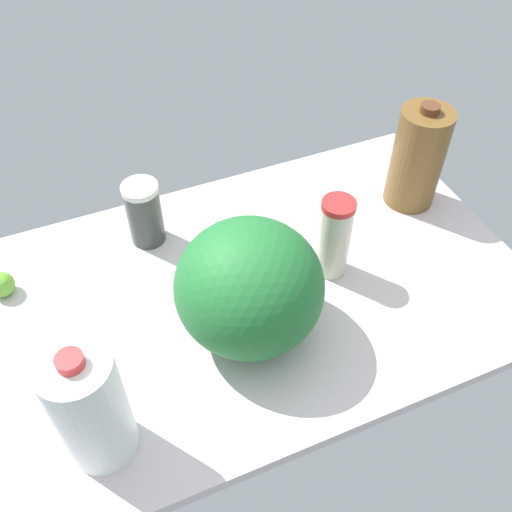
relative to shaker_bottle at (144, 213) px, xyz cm
name	(u,v)px	position (x,y,z in cm)	size (l,w,h in cm)	color
countertop	(256,291)	(17.83, -24.10, -9.67)	(120.00, 76.00, 3.00)	silver
shaker_bottle	(144,213)	(0.00, 0.00, 0.00)	(8.40, 8.40, 16.26)	#383C3A
watermelon	(249,287)	(12.28, -33.87, 5.03)	(29.19, 29.19, 26.39)	#227031
tumbler_cup	(334,237)	(35.52, -25.83, 2.01)	(7.27, 7.27, 20.27)	beige
chocolate_milk_jug	(418,158)	(65.38, -12.04, 4.84)	(12.56, 12.56, 27.58)	brown
milk_jug	(90,408)	(-21.28, -47.23, 4.95)	(12.17, 12.17, 27.80)	white
orange_beside_bowl	(243,232)	(20.38, -10.28, -4.49)	(7.35, 7.35, 7.35)	orange
lime_by_jug	(2,285)	(-33.85, -4.14, -5.38)	(5.57, 5.57, 5.57)	#68AF32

